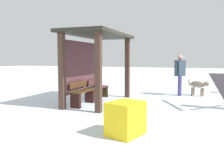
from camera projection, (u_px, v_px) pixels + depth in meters
ground_plane at (99, 102)px, 8.06m from camera, size 60.00×60.00×0.00m
bus_shelter at (94, 52)px, 8.00m from camera, size 3.21×1.61×2.38m
bench_left_inside at (82, 94)px, 7.55m from camera, size 1.16×0.37×0.77m
bench_center_inside at (98, 90)px, 8.74m from camera, size 1.16×0.38×0.73m
person_walking at (180, 72)px, 9.50m from camera, size 0.51×0.44×1.66m
dog at (199, 85)px, 9.42m from camera, size 0.55×0.85×0.65m
grit_bin at (126, 118)px, 4.63m from camera, size 0.83×0.74×0.67m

